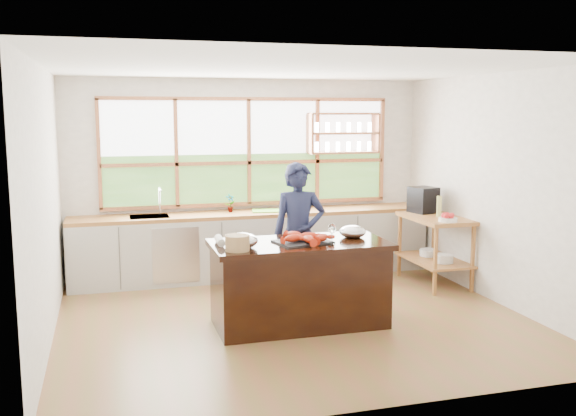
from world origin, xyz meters
name	(u,v)px	position (x,y,z in m)	size (l,w,h in m)	color
ground_plane	(294,319)	(0.00, 0.00, 0.00)	(5.00, 5.00, 0.00)	brown
room_shell	(283,156)	(0.02, 0.51, 1.75)	(5.02, 4.52, 2.71)	white
back_counter	(253,244)	(-0.02, 1.94, 0.45)	(4.90, 0.63, 0.90)	#B9B4AE
right_shelf_unit	(435,239)	(2.19, 0.89, 0.60)	(0.62, 1.10, 0.90)	#AB6235
island	(299,283)	(0.00, -0.20, 0.45)	(1.85, 0.90, 0.90)	black
cook	(299,235)	(0.20, 0.48, 0.84)	(0.61, 0.40, 1.68)	#181D3A
potted_plant	(230,203)	(-0.32, 2.00, 1.03)	(0.13, 0.09, 0.25)	slate
cutting_board	(267,211)	(0.18, 1.94, 0.91)	(0.40, 0.30, 0.01)	#66BA33
espresso_machine	(423,200)	(2.19, 1.25, 1.07)	(0.30, 0.33, 0.35)	black
wine_bottle	(439,206)	(2.24, 0.91, 1.03)	(0.07, 0.07, 0.27)	#BCC365
fruit_bowl	(448,218)	(2.14, 0.50, 0.94)	(0.23, 0.23, 0.11)	white
slate_board	(303,242)	(0.02, -0.24, 0.91)	(0.55, 0.40, 0.02)	black
lobster_pile	(306,238)	(0.04, -0.27, 0.96)	(0.52, 0.48, 0.08)	red
mixing_bowl_left	(242,241)	(-0.64, -0.31, 0.97)	(0.33, 0.33, 0.16)	silver
mixing_bowl_right	(353,232)	(0.63, -0.12, 0.96)	(0.29, 0.29, 0.14)	silver
wine_glass	(332,229)	(0.28, -0.43, 1.06)	(0.08, 0.08, 0.22)	white
wicker_basket	(237,243)	(-0.71, -0.44, 0.98)	(0.24, 0.24, 0.15)	tan
parchment_roll	(220,241)	(-0.83, -0.09, 0.94)	(0.08, 0.08, 0.30)	silver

